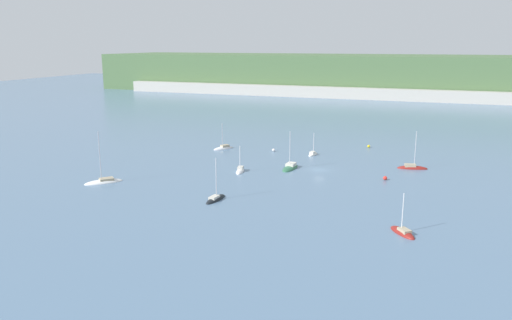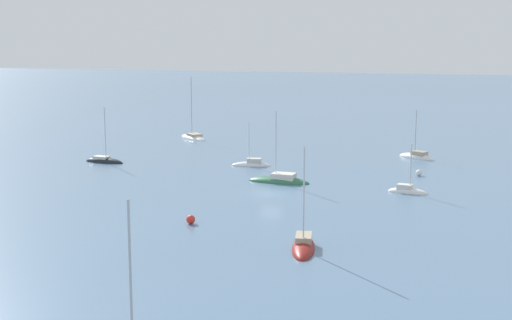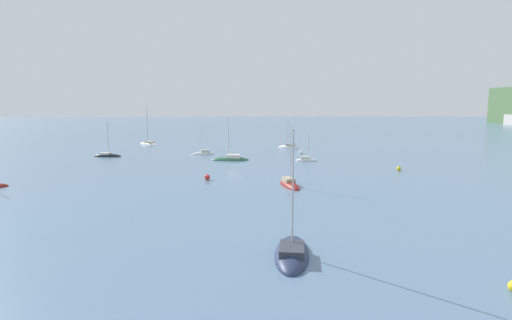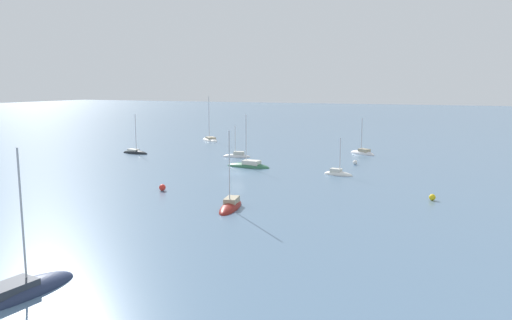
{
  "view_description": "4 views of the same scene",
  "coord_description": "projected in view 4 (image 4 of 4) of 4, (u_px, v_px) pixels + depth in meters",
  "views": [
    {
      "loc": [
        25.67,
        -112.98,
        29.53
      ],
      "look_at": [
        -12.8,
        -8.66,
        3.3
      ],
      "focal_mm": 35.0,
      "sensor_mm": 36.0,
      "label": 1
    },
    {
      "loc": [
        79.27,
        22.91,
        18.16
      ],
      "look_at": [
        -5.65,
        -3.66,
        2.94
      ],
      "focal_mm": 50.0,
      "sensor_mm": 36.0,
      "label": 2
    },
    {
      "loc": [
        78.87,
        2.65,
        12.1
      ],
      "look_at": [
        3.23,
        4.35,
        1.44
      ],
      "focal_mm": 28.0,
      "sensor_mm": 36.0,
      "label": 3
    },
    {
      "loc": [
        71.91,
        33.81,
        14.32
      ],
      "look_at": [
        0.21,
        3.5,
        2.49
      ],
      "focal_mm": 35.0,
      "sensor_mm": 36.0,
      "label": 4
    }
  ],
  "objects": [
    {
      "name": "mooring_buoy_0",
      "position": [
        162.0,
        187.0,
        67.7
      ],
      "size": [
        0.89,
        0.89,
        0.89
      ],
      "color": "red",
      "rests_on": "ground_plane"
    },
    {
      "name": "sailboat_0",
      "position": [
        21.0,
        293.0,
        34.31
      ],
      "size": [
        8.64,
        3.82,
        11.04
      ],
      "rotation": [
        0.0,
        0.0,
        3.01
      ],
      "color": "#232D4C",
      "rests_on": "ground_plane"
    },
    {
      "name": "sailboat_2",
      "position": [
        135.0,
        153.0,
        104.23
      ],
      "size": [
        2.48,
        6.58,
        8.95
      ],
      "rotation": [
        0.0,
        0.0,
        1.47
      ],
      "color": "black",
      "rests_on": "ground_plane"
    },
    {
      "name": "sailboat_6",
      "position": [
        338.0,
        174.0,
        79.53
      ],
      "size": [
        2.3,
        5.04,
        6.59
      ],
      "rotation": [
        0.0,
        0.0,
        1.42
      ],
      "color": "white",
      "rests_on": "ground_plane"
    },
    {
      "name": "mooring_buoy_3",
      "position": [
        432.0,
        197.0,
        62.06
      ],
      "size": [
        0.8,
        0.8,
        0.8
      ],
      "color": "yellow",
      "rests_on": "ground_plane"
    },
    {
      "name": "sailboat_4",
      "position": [
        231.0,
        207.0,
        58.3
      ],
      "size": [
        7.39,
        3.38,
        9.86
      ],
      "rotation": [
        0.0,
        0.0,
        0.2
      ],
      "color": "maroon",
      "rests_on": "ground_plane"
    },
    {
      "name": "mooring_buoy_2",
      "position": [
        355.0,
        162.0,
        89.64
      ],
      "size": [
        0.84,
        0.84,
        0.84
      ],
      "color": "white",
      "rests_on": "ground_plane"
    },
    {
      "name": "sailboat_7",
      "position": [
        210.0,
        140.0,
        128.51
      ],
      "size": [
        7.55,
        7.85,
        11.95
      ],
      "rotation": [
        0.0,
        0.0,
        3.97
      ],
      "color": "white",
      "rests_on": "ground_plane"
    },
    {
      "name": "sailboat_1",
      "position": [
        249.0,
        166.0,
        87.25
      ],
      "size": [
        3.03,
        8.18,
        9.87
      ],
      "rotation": [
        0.0,
        0.0,
        4.68
      ],
      "color": "#2D6647",
      "rests_on": "ground_plane"
    },
    {
      "name": "sailboat_3",
      "position": [
        237.0,
        156.0,
        99.19
      ],
      "size": [
        2.92,
        5.94,
        6.9
      ],
      "rotation": [
        0.0,
        0.0,
        4.93
      ],
      "color": "silver",
      "rests_on": "ground_plane"
    },
    {
      "name": "sailboat_8",
      "position": [
        362.0,
        153.0,
        103.48
      ],
      "size": [
        5.21,
        6.49,
        8.13
      ],
      "rotation": [
        0.0,
        0.0,
        4.14
      ],
      "color": "silver",
      "rests_on": "ground_plane"
    },
    {
      "name": "ground_plane",
      "position": [
        237.0,
        174.0,
        80.65
      ],
      "size": [
        600.0,
        600.0,
        0.0
      ],
      "primitive_type": "plane",
      "color": "slate"
    }
  ]
}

